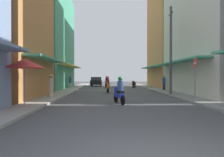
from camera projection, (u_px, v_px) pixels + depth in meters
ground_plane at (116, 93)px, 21.09m from camera, size 91.03×91.03×0.00m
sidewalk_left at (63, 93)px, 20.95m from camera, size 1.52×49.38×0.12m
sidewalk_right at (168, 93)px, 21.24m from camera, size 1.52×49.38×0.12m
building_left_far at (42, 39)px, 27.62m from camera, size 7.05×13.08×12.12m
building_right_far at (175, 28)px, 31.32m from camera, size 7.05×9.84×16.34m
motorbike_orange at (108, 85)px, 21.72m from camera, size 0.55×1.81×1.58m
motorbike_black at (134, 84)px, 30.15m from camera, size 0.74×1.74×0.96m
motorbike_white at (106, 82)px, 31.60m from camera, size 0.58×1.80×1.58m
motorbike_blue at (119, 92)px, 13.08m from camera, size 0.68×1.77×1.58m
parked_car at (96, 81)px, 36.46m from camera, size 1.77×4.10×1.45m
pedestrian_crossing at (164, 83)px, 24.56m from camera, size 0.34×0.34×1.70m
pedestrian_foreground at (51, 85)px, 16.34m from camera, size 0.44×0.44×1.75m
pedestrian_far at (70, 82)px, 27.76m from camera, size 0.34×0.34×1.66m
vendor_umbrella at (24, 63)px, 11.27m from camera, size 2.02×2.02×2.45m
utility_pole at (171, 50)px, 18.67m from camera, size 0.20×1.20×7.30m
street_sign_no_entry at (195, 74)px, 13.38m from camera, size 0.07×0.60×2.65m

